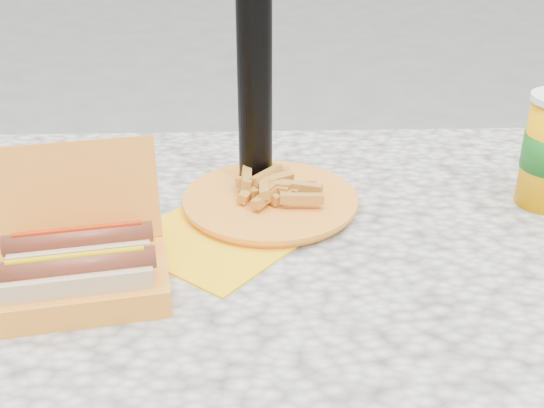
{
  "coord_description": "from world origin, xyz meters",
  "views": [
    {
      "loc": [
        -0.01,
        -0.78,
        1.22
      ],
      "look_at": [
        0.02,
        0.02,
        0.8
      ],
      "focal_mm": 45.0,
      "sensor_mm": 36.0,
      "label": 1
    }
  ],
  "objects": [
    {
      "name": "picnic_table",
      "position": [
        0.0,
        0.0,
        0.64
      ],
      "size": [
        1.2,
        0.8,
        0.75
      ],
      "color": "beige",
      "rests_on": "ground"
    },
    {
      "name": "hotdog_box",
      "position": [
        -0.21,
        -0.11,
        0.79
      ],
      "size": [
        0.22,
        0.19,
        0.16
      ],
      "rotation": [
        0.0,
        0.0,
        0.18
      ],
      "color": "orange",
      "rests_on": "picnic_table"
    },
    {
      "name": "fries_plate",
      "position": [
        0.01,
        0.09,
        0.76
      ],
      "size": [
        0.34,
        0.35,
        0.05
      ],
      "rotation": [
        0.0,
        0.0,
        -0.42
      ],
      "color": "yellow",
      "rests_on": "picnic_table"
    }
  ]
}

